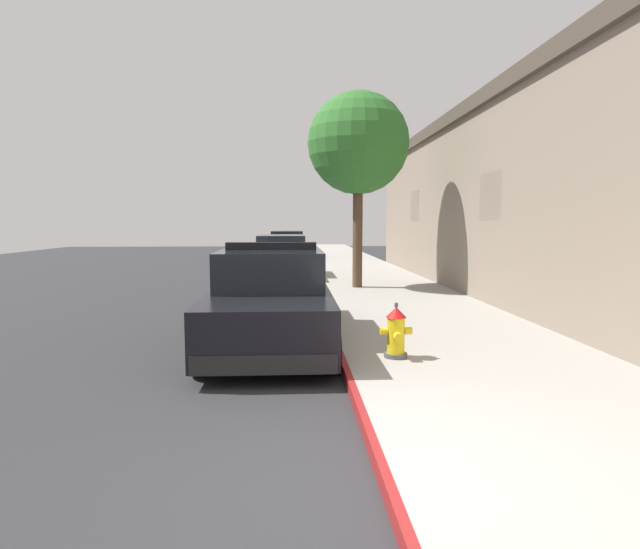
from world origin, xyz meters
name	(u,v)px	position (x,y,z in m)	size (l,w,h in m)	color
ground_plane	(164,302)	(-4.13, 10.00, -0.10)	(30.33, 60.00, 0.20)	#2B2B2D
sidewalk_pavement	(388,294)	(1.87, 10.00, 0.07)	(3.74, 60.00, 0.15)	#9E9991
curb_painted_edge	(318,295)	(-0.04, 10.00, 0.07)	(0.08, 60.00, 0.15)	maroon
storefront_building	(606,199)	(6.45, 7.84, 2.55)	(5.67, 25.52, 5.08)	gray
police_cruiser	(272,299)	(-1.07, 4.82, 0.74)	(1.94, 4.84, 1.68)	black
parked_car_silver_ahead	(282,258)	(-1.10, 14.62, 0.74)	(1.94, 4.84, 1.56)	#B2B5BA
parked_car_dark_far	(287,246)	(-0.99, 23.73, 0.74)	(1.94, 4.84, 1.56)	maroon
fire_hydrant	(396,332)	(0.69, 3.27, 0.50)	(0.44, 0.40, 0.76)	#4C4C51
street_tree	(358,144)	(1.15, 11.01, 4.20)	(2.85, 2.85, 5.50)	brown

